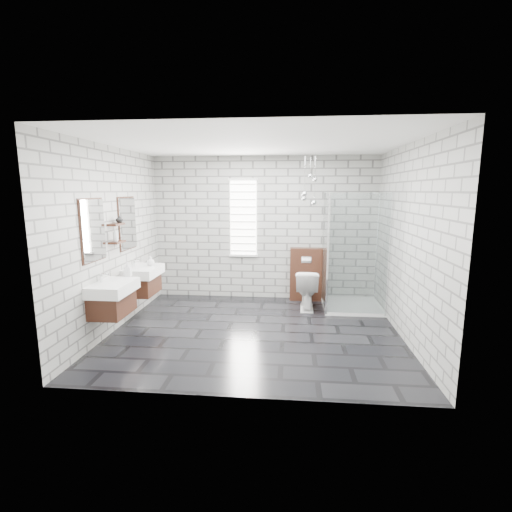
# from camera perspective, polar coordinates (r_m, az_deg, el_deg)

# --- Properties ---
(floor) EXTENTS (4.20, 3.60, 0.02)m
(floor) POSITION_cam_1_polar(r_m,az_deg,el_deg) (5.63, -0.11, -11.58)
(floor) COLOR black
(floor) RESTS_ON ground
(ceiling) EXTENTS (4.20, 3.60, 0.02)m
(ceiling) POSITION_cam_1_polar(r_m,az_deg,el_deg) (5.27, -0.12, 17.07)
(ceiling) COLOR white
(ceiling) RESTS_ON wall_back
(wall_back) EXTENTS (4.20, 0.02, 2.70)m
(wall_back) POSITION_cam_1_polar(r_m,az_deg,el_deg) (7.07, 1.29, 4.24)
(wall_back) COLOR #A6A6A1
(wall_back) RESTS_ON floor
(wall_front) EXTENTS (4.20, 0.02, 2.70)m
(wall_front) POSITION_cam_1_polar(r_m,az_deg,el_deg) (3.51, -2.93, -1.71)
(wall_front) COLOR #A6A6A1
(wall_front) RESTS_ON floor
(wall_left) EXTENTS (0.02, 3.60, 2.70)m
(wall_left) POSITION_cam_1_polar(r_m,az_deg,el_deg) (5.87, -21.09, 2.38)
(wall_left) COLOR #A6A6A1
(wall_left) RESTS_ON floor
(wall_right) EXTENTS (0.02, 3.60, 2.70)m
(wall_right) POSITION_cam_1_polar(r_m,az_deg,el_deg) (5.50, 22.35, 1.82)
(wall_right) COLOR #A6A6A1
(wall_right) RESTS_ON floor
(vanity_left) EXTENTS (0.47, 0.70, 1.57)m
(vanity_left) POSITION_cam_1_polar(r_m,az_deg,el_deg) (5.37, -21.53, -4.77)
(vanity_left) COLOR #3C1E12
(vanity_left) RESTS_ON wall_left
(vanity_right) EXTENTS (0.47, 0.70, 1.57)m
(vanity_right) POSITION_cam_1_polar(r_m,az_deg,el_deg) (6.29, -17.28, -2.42)
(vanity_right) COLOR #3C1E12
(vanity_right) RESTS_ON wall_left
(shelf_lower) EXTENTS (0.14, 0.30, 0.03)m
(shelf_lower) POSITION_cam_1_polar(r_m,az_deg,el_deg) (5.80, -20.58, 2.02)
(shelf_lower) COLOR #3C1E12
(shelf_lower) RESTS_ON wall_left
(shelf_upper) EXTENTS (0.14, 0.30, 0.03)m
(shelf_upper) POSITION_cam_1_polar(r_m,az_deg,el_deg) (5.77, -20.74, 4.57)
(shelf_upper) COLOR #3C1E12
(shelf_upper) RESTS_ON wall_left
(window) EXTENTS (0.56, 0.05, 1.48)m
(window) POSITION_cam_1_polar(r_m,az_deg,el_deg) (7.07, -1.97, 5.86)
(window) COLOR white
(window) RESTS_ON wall_back
(cistern_panel) EXTENTS (0.60, 0.20, 1.00)m
(cistern_panel) POSITION_cam_1_polar(r_m,az_deg,el_deg) (7.09, 7.67, -2.80)
(cistern_panel) COLOR #3C1E12
(cistern_panel) RESTS_ON floor
(flush_plate) EXTENTS (0.18, 0.01, 0.12)m
(flush_plate) POSITION_cam_1_polar(r_m,az_deg,el_deg) (6.93, 7.76, -0.57)
(flush_plate) COLOR silver
(flush_plate) RESTS_ON cistern_panel
(shower_enclosure) EXTENTS (1.00, 1.00, 2.03)m
(shower_enclosure) POSITION_cam_1_polar(r_m,az_deg,el_deg) (6.66, 13.89, -3.82)
(shower_enclosure) COLOR white
(shower_enclosure) RESTS_ON floor
(pendant_cluster) EXTENTS (0.27, 0.22, 0.89)m
(pendant_cluster) POSITION_cam_1_polar(r_m,az_deg,el_deg) (6.59, 8.24, 10.09)
(pendant_cluster) COLOR silver
(pendant_cluster) RESTS_ON ceiling
(toilet) EXTENTS (0.41, 0.70, 0.70)m
(toilet) POSITION_cam_1_polar(r_m,az_deg,el_deg) (6.61, 7.82, -5.08)
(toilet) COLOR white
(toilet) RESTS_ON floor
(soap_bottle_a) EXTENTS (0.10, 0.10, 0.20)m
(soap_bottle_a) POSITION_cam_1_polar(r_m,az_deg,el_deg) (5.63, -19.14, -1.93)
(soap_bottle_a) COLOR #B2B2B2
(soap_bottle_a) RESTS_ON vanity_left
(soap_bottle_b) EXTENTS (0.15, 0.15, 0.16)m
(soap_bottle_b) POSITION_cam_1_polar(r_m,az_deg,el_deg) (6.29, -15.92, -0.75)
(soap_bottle_b) COLOR #B2B2B2
(soap_bottle_b) RESTS_ON vanity_right
(soap_bottle_c) EXTENTS (0.10, 0.10, 0.19)m
(soap_bottle_c) POSITION_cam_1_polar(r_m,az_deg,el_deg) (5.72, -20.84, 3.03)
(soap_bottle_c) COLOR #B2B2B2
(soap_bottle_c) RESTS_ON shelf_lower
(vase) EXTENTS (0.14, 0.14, 0.11)m
(vase) POSITION_cam_1_polar(r_m,az_deg,el_deg) (5.84, -20.29, 5.35)
(vase) COLOR #B2B2B2
(vase) RESTS_ON shelf_upper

